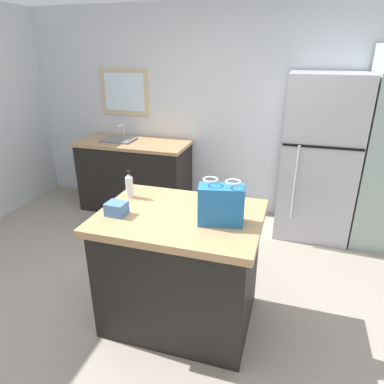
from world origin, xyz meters
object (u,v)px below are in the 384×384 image
at_px(kitchen_island, 181,268).
at_px(small_box, 116,209).
at_px(refrigerator, 318,158).
at_px(shopping_bag, 221,205).
at_px(bottle, 129,185).

bearing_deg(kitchen_island, small_box, -161.82).
xyz_separation_m(refrigerator, small_box, (-1.42, -1.95, 0.08)).
xyz_separation_m(refrigerator, shopping_bag, (-0.69, -1.86, 0.17)).
height_order(kitchen_island, refrigerator, refrigerator).
bearing_deg(refrigerator, kitchen_island, -118.86).
distance_m(small_box, bottle, 0.32).
distance_m(refrigerator, small_box, 2.41).
distance_m(kitchen_island, bottle, 0.76).
distance_m(refrigerator, bottle, 2.21).
bearing_deg(small_box, kitchen_island, 18.18).
xyz_separation_m(small_box, bottle, (-0.05, 0.31, 0.05)).
distance_m(shopping_bag, bottle, 0.82).
xyz_separation_m(refrigerator, bottle, (-1.47, -1.64, 0.13)).
bearing_deg(refrigerator, shopping_bag, -110.36).
height_order(refrigerator, shopping_bag, refrigerator).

